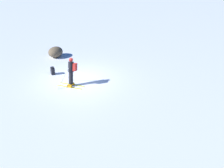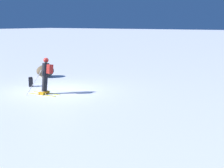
{
  "view_description": "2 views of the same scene",
  "coord_description": "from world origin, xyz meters",
  "views": [
    {
      "loc": [
        14.98,
        9.53,
        8.67
      ],
      "look_at": [
        1.51,
        3.08,
        1.09
      ],
      "focal_mm": 50.0,
      "sensor_mm": 36.0,
      "label": 1
    },
    {
      "loc": [
        11.24,
        10.91,
        3.37
      ],
      "look_at": [
        -0.15,
        3.26,
        0.68
      ],
      "focal_mm": 50.0,
      "sensor_mm": 36.0,
      "label": 2
    }
  ],
  "objects": [
    {
      "name": "ground_plane",
      "position": [
        0.0,
        0.0,
        0.0
      ],
      "size": [
        300.0,
        300.0,
        0.0
      ],
      "primitive_type": "plane",
      "color": "white"
    },
    {
      "name": "spare_backpack",
      "position": [
        -0.04,
        -1.96,
        0.24
      ],
      "size": [
        0.36,
        0.37,
        0.5
      ],
      "rotation": [
        0.0,
        0.0,
        0.89
      ],
      "color": "black",
      "rests_on": "ground"
    },
    {
      "name": "skier",
      "position": [
        0.74,
        0.01,
        0.97
      ],
      "size": [
        1.28,
        1.67,
        1.77
      ],
      "rotation": [
        0.0,
        0.0,
        0.11
      ],
      "color": "yellow",
      "rests_on": "ground"
    },
    {
      "name": "exposed_boulder_1",
      "position": [
        -2.66,
        -3.55,
        0.38
      ],
      "size": [
        1.18,
        1.0,
        0.77
      ],
      "primitive_type": "ellipsoid",
      "color": "brown",
      "rests_on": "ground"
    }
  ]
}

